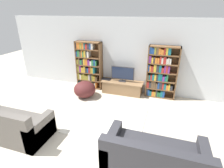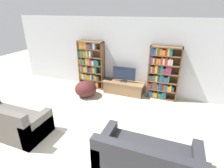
% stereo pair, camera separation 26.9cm
% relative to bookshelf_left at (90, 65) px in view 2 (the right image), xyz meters
% --- Properties ---
extents(wall_back, '(8.80, 0.06, 2.60)m').
position_rel_bookshelf_left_xyz_m(wall_back, '(1.23, 0.19, 0.43)').
color(wall_back, silver).
rests_on(wall_back, ground_plane).
extents(bookshelf_left, '(0.99, 0.30, 1.77)m').
position_rel_bookshelf_left_xyz_m(bookshelf_left, '(0.00, 0.00, 0.00)').
color(bookshelf_left, brown).
rests_on(bookshelf_left, ground_plane).
extents(bookshelf_right, '(0.99, 0.30, 1.77)m').
position_rel_bookshelf_left_xyz_m(bookshelf_right, '(2.64, 0.00, 0.01)').
color(bookshelf_right, brown).
rests_on(bookshelf_right, ground_plane).
extents(tv_stand, '(1.47, 0.51, 0.45)m').
position_rel_bookshelf_left_xyz_m(tv_stand, '(1.37, -0.13, -0.65)').
color(tv_stand, '#8E6B47').
rests_on(tv_stand, ground_plane).
extents(television, '(0.82, 0.16, 0.54)m').
position_rel_bookshelf_left_xyz_m(television, '(1.37, -0.12, -0.14)').
color(television, '#2D2D33').
rests_on(television, tv_stand).
extents(laptop, '(0.32, 0.22, 0.03)m').
position_rel_bookshelf_left_xyz_m(laptop, '(0.77, -0.11, -0.41)').
color(laptop, '#28282D').
rests_on(laptop, tv_stand).
extents(area_rug, '(1.99, 1.77, 0.02)m').
position_rel_bookshelf_left_xyz_m(area_rug, '(1.43, -1.92, -0.87)').
color(area_rug, beige).
rests_on(area_rug, ground_plane).
extents(couch_left_sectional, '(1.95, 0.87, 0.87)m').
position_rel_bookshelf_left_xyz_m(couch_left_sectional, '(-0.60, -3.24, -0.58)').
color(couch_left_sectional, '#56514C').
rests_on(couch_left_sectional, ground_plane).
extents(couch_right_sofa, '(1.84, 0.94, 0.83)m').
position_rel_bookshelf_left_xyz_m(couch_right_sofa, '(2.79, -3.19, -0.59)').
color(couch_right_sofa, '#2D2D33').
rests_on(couch_right_sofa, ground_plane).
extents(beanbag_ottoman, '(0.75, 0.75, 0.56)m').
position_rel_bookshelf_left_xyz_m(beanbag_ottoman, '(0.22, -0.82, -0.60)').
color(beanbag_ottoman, '#4C1E1E').
rests_on(beanbag_ottoman, ground_plane).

